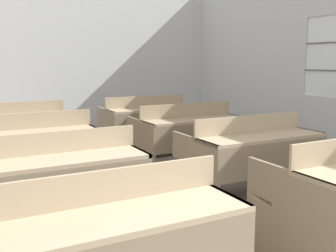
{
  "coord_description": "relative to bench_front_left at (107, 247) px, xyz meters",
  "views": [
    {
      "loc": [
        -1.71,
        -0.42,
        1.39
      ],
      "look_at": [
        0.1,
        3.01,
        0.74
      ],
      "focal_mm": 42.0,
      "sensor_mm": 36.0,
      "label": 1
    }
  ],
  "objects": [
    {
      "name": "wall_back",
      "position": [
        1.12,
        5.51,
        0.98
      ],
      "size": [
        5.96,
        0.06,
        2.9
      ],
      "color": "silver",
      "rests_on": "ground_plane"
    },
    {
      "name": "wall_right_with_window",
      "position": [
        4.07,
        2.08,
        0.98
      ],
      "size": [
        0.06,
        6.82,
        2.9
      ],
      "color": "silver",
      "rests_on": "ground_plane"
    },
    {
      "name": "bench_front_left",
      "position": [
        0.0,
        0.0,
        0.0
      ],
      "size": [
        1.29,
        0.79,
        0.86
      ],
      "color": "#7E6F58",
      "rests_on": "ground_plane"
    },
    {
      "name": "bench_second_left",
      "position": [
        0.01,
        1.19,
        0.0
      ],
      "size": [
        1.29,
        0.79,
        0.86
      ],
      "color": "#83745D",
      "rests_on": "ground_plane"
    },
    {
      "name": "bench_second_right",
      "position": [
        1.9,
        1.2,
        0.0
      ],
      "size": [
        1.29,
        0.79,
        0.86
      ],
      "color": "#81715A",
      "rests_on": "ground_plane"
    },
    {
      "name": "bench_third_left",
      "position": [
        0.01,
        2.41,
        0.0
      ],
      "size": [
        1.29,
        0.79,
        0.86
      ],
      "color": "#7F7059",
      "rests_on": "ground_plane"
    },
    {
      "name": "bench_third_right",
      "position": [
        1.9,
        2.42,
        0.0
      ],
      "size": [
        1.29,
        0.79,
        0.86
      ],
      "color": "#796A53",
      "rests_on": "ground_plane"
    },
    {
      "name": "bench_back_left",
      "position": [
        -0.01,
        3.62,
        0.0
      ],
      "size": [
        1.29,
        0.79,
        0.86
      ],
      "color": "#7E6E57",
      "rests_on": "ground_plane"
    },
    {
      "name": "bench_back_right",
      "position": [
        1.88,
        3.62,
        0.0
      ],
      "size": [
        1.29,
        0.79,
        0.86
      ],
      "color": "#7F7059",
      "rests_on": "ground_plane"
    }
  ]
}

